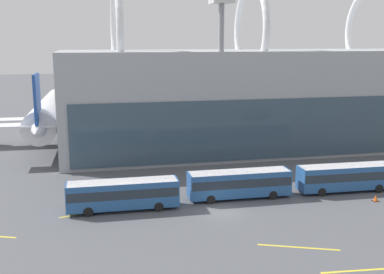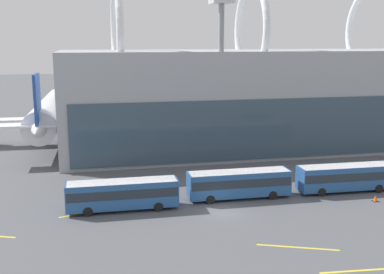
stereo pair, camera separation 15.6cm
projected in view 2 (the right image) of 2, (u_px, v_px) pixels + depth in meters
The scene contains 12 objects.
ground_plane at pixel (221, 212), 50.26m from camera, with size 440.00×440.00×0.00m, color #515459.
airliner_at_gate_near at pixel (50, 114), 82.97m from camera, with size 38.32×39.97×13.00m.
airliner_at_gate_far at pixel (285, 99), 104.67m from camera, with size 44.98×42.57×13.91m.
shuttle_bus_0 at pixel (123, 193), 50.44m from camera, with size 11.68×2.77×3.17m.
shuttle_bus_1 at pixel (239, 182), 54.20m from camera, with size 11.68×2.75×3.17m.
shuttle_bus_2 at pixel (346, 176), 56.70m from camera, with size 11.71×2.87×3.17m.
floodlight_mast at pixel (221, 59), 67.13m from camera, with size 3.00×3.00×23.25m.
lane_stripe_0 at pixel (362, 181), 61.22m from camera, with size 11.96×0.25×0.01m, color yellow.
lane_stripe_2 at pixel (113, 208), 51.38m from camera, with size 11.47×0.25×0.01m, color yellow.
lane_stripe_4 at pixel (298, 247), 41.63m from camera, with size 7.05×0.25×0.01m, color yellow.
lane_stripe_5 at pixel (374, 270), 37.60m from camera, with size 8.84×0.25×0.01m, color yellow.
traffic_cone_0 at pixel (375, 198), 53.48m from camera, with size 0.64×0.64×0.71m.
Camera 2 is at (-13.29, -45.92, 17.64)m, focal length 45.00 mm.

